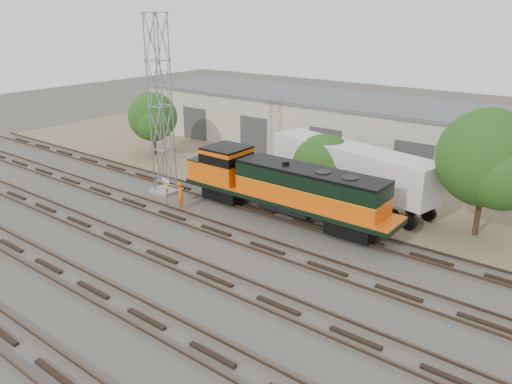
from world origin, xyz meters
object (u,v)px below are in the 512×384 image
Objects in this scene: locomotive at (282,186)px; signal_tower at (161,109)px; worker at (181,195)px; semi_trailer at (354,168)px.

signal_tower reaches higher than locomotive.
locomotive is 10.78m from signal_tower.
signal_tower is at bearing -172.37° from locomotive.
semi_trailer is at bearing -112.95° from worker.
signal_tower is (-9.88, -1.32, 4.12)m from locomotive.
signal_tower reaches higher than worker.
locomotive is 7.21m from worker.
worker is (-6.41, -3.08, -1.23)m from locomotive.
semi_trailer is (8.82, 8.48, 1.60)m from worker.
signal_tower is at bearing -3.62° from worker.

